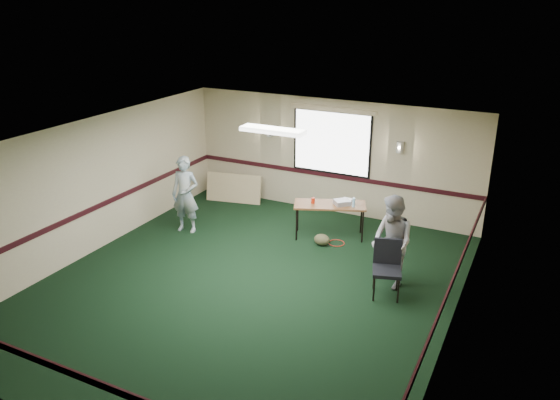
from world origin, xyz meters
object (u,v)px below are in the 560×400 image
at_px(projector, 342,202).
at_px(person_right, 392,242).
at_px(folding_table, 330,206).
at_px(person_left, 185,195).
at_px(conference_chair, 387,263).

xyz_separation_m(projector, person_right, (1.49, -1.52, 0.04)).
bearing_deg(folding_table, person_right, -61.62).
bearing_deg(person_right, projector, 176.57).
bearing_deg(person_left, person_right, -13.60).
height_order(folding_table, projector, projector).
bearing_deg(projector, folding_table, 153.57).
bearing_deg(person_right, folding_table, -177.65).
xyz_separation_m(folding_table, projector, (0.24, 0.08, 0.11)).
distance_m(folding_table, person_right, 2.26).
height_order(projector, person_left, person_left).
bearing_deg(folding_table, conference_chair, -66.90).
distance_m(conference_chair, person_left, 4.74).
distance_m(projector, person_right, 2.13).
xyz_separation_m(projector, conference_chair, (1.52, -1.84, -0.23)).
height_order(folding_table, person_right, person_right).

